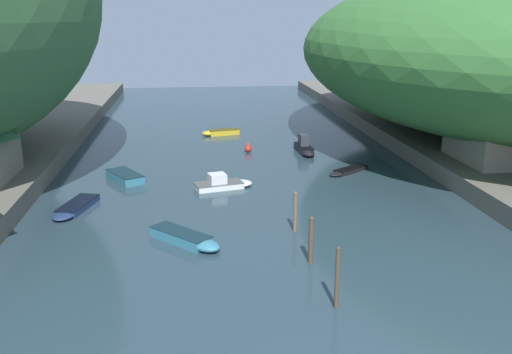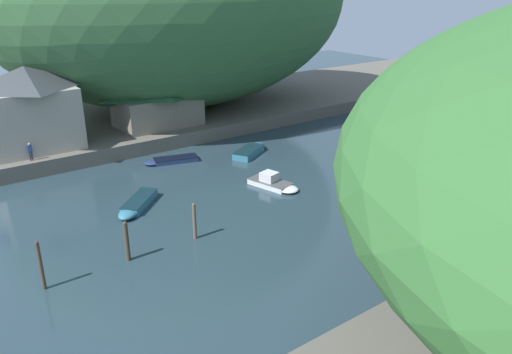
{
  "view_description": "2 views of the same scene",
  "coord_description": "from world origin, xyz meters",
  "views": [
    {
      "loc": [
        -4.54,
        -17.54,
        13.8
      ],
      "look_at": [
        0.29,
        22.93,
        2.1
      ],
      "focal_mm": 40.0,
      "sensor_mm": 36.0,
      "label": 1
    },
    {
      "loc": [
        29.89,
        2.08,
        17.12
      ],
      "look_at": [
        -1.58,
        25.14,
        1.57
      ],
      "focal_mm": 35.0,
      "sensor_mm": 36.0,
      "label": 2
    }
  ],
  "objects": [
    {
      "name": "water_surface",
      "position": [
        0.0,
        30.0,
        0.0
      ],
      "size": [
        130.0,
        130.0,
        0.0
      ],
      "primitive_type": "plane",
      "color": "#283D47",
      "rests_on": "ground"
    },
    {
      "name": "mooring_post_second",
      "position": [
        2.15,
        12.07,
        1.42
      ],
      "size": [
        0.3,
        0.3,
        2.82
      ],
      "color": "#4C3D2D",
      "rests_on": "water_surface"
    },
    {
      "name": "channel_buoy_near",
      "position": [
        1.44,
        39.58,
        0.43
      ],
      "size": [
        0.74,
        0.74,
        1.12
      ],
      "color": "red",
      "rests_on": "water_surface"
    },
    {
      "name": "boat_white_cruiser",
      "position": [
        7.18,
        38.42,
        0.55
      ],
      "size": [
        1.44,
        4.8,
        1.86
      ],
      "rotation": [
        0.0,
        0.0,
        3.18
      ],
      "color": "black",
      "rests_on": "water_surface"
    },
    {
      "name": "boathouse_shed",
      "position": [
        -21.22,
        25.72,
        4.32
      ],
      "size": [
        6.29,
        9.6,
        5.39
      ],
      "color": "gray",
      "rests_on": "left_bank"
    },
    {
      "name": "waterfront_building",
      "position": [
        -20.88,
        12.31,
        5.66
      ],
      "size": [
        7.11,
        8.71,
        8.01
      ],
      "color": "#B2A899",
      "rests_on": "left_bank"
    },
    {
      "name": "boat_moored_right",
      "position": [
        -4.83,
        15.67,
        0.33
      ],
      "size": [
        4.75,
        4.93,
        0.67
      ],
      "rotation": [
        0.0,
        0.0,
        3.9
      ],
      "color": "teal",
      "rests_on": "water_surface"
    },
    {
      "name": "boat_yellow_tender",
      "position": [
        -13.05,
        22.8,
        0.23
      ],
      "size": [
        2.94,
        5.59,
        0.47
      ],
      "rotation": [
        0.0,
        0.0,
        2.87
      ],
      "color": "navy",
      "rests_on": "water_surface"
    },
    {
      "name": "boat_mid_channel",
      "position": [
        -1.86,
        27.32,
        0.37
      ],
      "size": [
        5.11,
        2.91,
        1.25
      ],
      "rotation": [
        0.0,
        0.0,
        4.96
      ],
      "color": "white",
      "rests_on": "water_surface"
    },
    {
      "name": "boat_navy_launch",
      "position": [
        9.44,
        30.55,
        0.19
      ],
      "size": [
        4.39,
        3.63,
        0.39
      ],
      "rotation": [
        0.0,
        0.0,
        2.2
      ],
      "color": "black",
      "rests_on": "water_surface"
    },
    {
      "name": "boat_open_rowboat",
      "position": [
        -1.02,
        48.66,
        0.31
      ],
      "size": [
        4.62,
        2.35,
        0.62
      ],
      "rotation": [
        0.0,
        0.0,
        1.8
      ],
      "color": "gold",
      "rests_on": "water_surface"
    },
    {
      "name": "left_bank",
      "position": [
        -27.38,
        30.0,
        0.76
      ],
      "size": [
        22.0,
        120.0,
        1.53
      ],
      "color": "#666056",
      "rests_on": "ground"
    },
    {
      "name": "mooring_post_nearest",
      "position": [
        2.29,
        6.76,
        1.61
      ],
      "size": [
        0.23,
        0.23,
        3.21
      ],
      "color": "#4C3D2D",
      "rests_on": "water_surface"
    },
    {
      "name": "person_on_quay",
      "position": [
        -17.24,
        10.96,
        2.51
      ],
      "size": [
        0.25,
        0.4,
        1.69
      ],
      "rotation": [
        0.0,
        0.0,
        1.49
      ],
      "color": "#282D3D",
      "rests_on": "left_bank"
    },
    {
      "name": "boat_near_quay",
      "position": [
        -10.48,
        31.03,
        0.36
      ],
      "size": [
        4.07,
        5.41,
        0.72
      ],
      "rotation": [
        0.0,
        0.0,
        0.51
      ],
      "color": "teal",
      "rests_on": "water_surface"
    },
    {
      "name": "mooring_post_middle",
      "position": [
        2.17,
        17.05,
        1.37
      ],
      "size": [
        0.26,
        0.26,
        2.73
      ],
      "color": "brown",
      "rests_on": "water_surface"
    }
  ]
}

